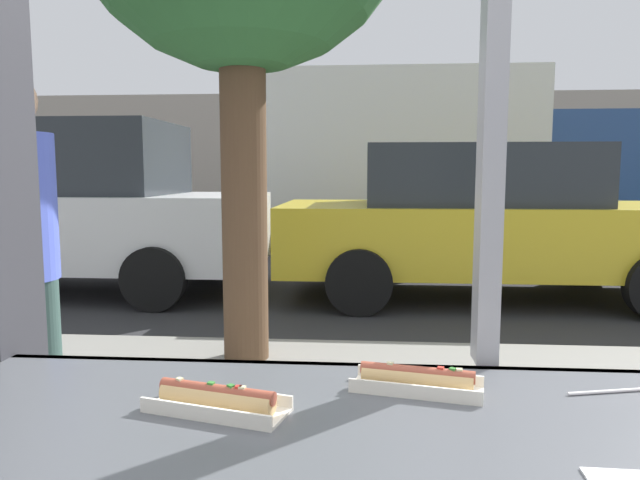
{
  "coord_description": "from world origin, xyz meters",
  "views": [
    {
      "loc": [
        -0.28,
        -1.27,
        1.36
      ],
      "look_at": [
        -0.62,
        3.2,
        0.84
      ],
      "focal_mm": 32.9,
      "sensor_mm": 36.0,
      "label": 1
    }
  ],
  "objects_px": {
    "hotdog_tray_near": "(217,399)",
    "hotdog_tray_far": "(417,380)",
    "parked_car_white": "(62,209)",
    "parked_car_yellow": "(484,221)",
    "box_truck": "(442,156)",
    "pedestrian": "(15,255)"
  },
  "relations": [
    {
      "from": "parked_car_white",
      "to": "parked_car_yellow",
      "type": "relative_size",
      "value": 1.03
    },
    {
      "from": "parked_car_yellow",
      "to": "pedestrian",
      "type": "xyz_separation_m",
      "value": [
        -2.63,
        -4.29,
        0.2
      ]
    },
    {
      "from": "hotdog_tray_far",
      "to": "parked_car_white",
      "type": "height_order",
      "value": "parked_car_white"
    },
    {
      "from": "box_truck",
      "to": "pedestrian",
      "type": "bearing_deg",
      "value": -107.51
    },
    {
      "from": "hotdog_tray_far",
      "to": "pedestrian",
      "type": "distance_m",
      "value": 1.76
    },
    {
      "from": "hotdog_tray_far",
      "to": "parked_car_yellow",
      "type": "height_order",
      "value": "parked_car_yellow"
    },
    {
      "from": "hotdog_tray_far",
      "to": "box_truck",
      "type": "xyz_separation_m",
      "value": [
        1.25,
        9.54,
        0.7
      ]
    },
    {
      "from": "parked_car_yellow",
      "to": "box_truck",
      "type": "distance_m",
      "value": 4.33
    },
    {
      "from": "hotdog_tray_far",
      "to": "pedestrian",
      "type": "relative_size",
      "value": 0.17
    },
    {
      "from": "hotdog_tray_near",
      "to": "parked_car_yellow",
      "type": "relative_size",
      "value": 0.06
    },
    {
      "from": "hotdog_tray_far",
      "to": "box_truck",
      "type": "height_order",
      "value": "box_truck"
    },
    {
      "from": "hotdog_tray_near",
      "to": "box_truck",
      "type": "distance_m",
      "value": 9.83
    },
    {
      "from": "hotdog_tray_near",
      "to": "hotdog_tray_far",
      "type": "height_order",
      "value": "same"
    },
    {
      "from": "hotdog_tray_far",
      "to": "parked_car_white",
      "type": "bearing_deg",
      "value": 123.94
    },
    {
      "from": "hotdog_tray_far",
      "to": "parked_car_yellow",
      "type": "xyz_separation_m",
      "value": [
        1.18,
        5.29,
        -0.11
      ]
    },
    {
      "from": "parked_car_white",
      "to": "hotdog_tray_far",
      "type": "bearing_deg",
      "value": -56.06
    },
    {
      "from": "hotdog_tray_near",
      "to": "box_truck",
      "type": "height_order",
      "value": "box_truck"
    },
    {
      "from": "hotdog_tray_near",
      "to": "pedestrian",
      "type": "distance_m",
      "value": 1.56
    },
    {
      "from": "parked_car_white",
      "to": "box_truck",
      "type": "relative_size",
      "value": 0.73
    },
    {
      "from": "parked_car_yellow",
      "to": "box_truck",
      "type": "bearing_deg",
      "value": 89.1
    },
    {
      "from": "parked_car_white",
      "to": "parked_car_yellow",
      "type": "bearing_deg",
      "value": 0.0
    },
    {
      "from": "hotdog_tray_near",
      "to": "pedestrian",
      "type": "xyz_separation_m",
      "value": [
        -1.08,
        1.12,
        0.09
      ]
    }
  ]
}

